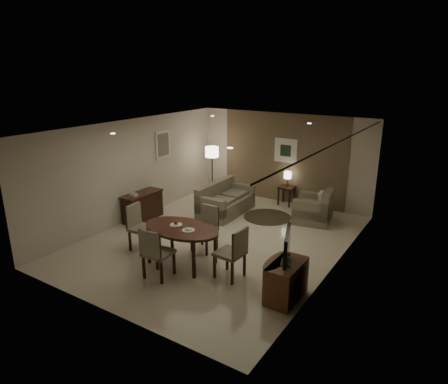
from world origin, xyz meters
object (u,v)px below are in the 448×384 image
Objects in this scene: chair_near at (158,252)px; chair_left at (143,228)px; armchair at (313,206)px; chair_right at (230,252)px; tv_cabinet at (286,281)px; side_table at (286,196)px; dining_table at (182,245)px; console_desk at (143,206)px; sofa at (226,199)px; floor_lamp at (212,172)px; chair_far at (204,229)px.

chair_left is (-1.13, 0.74, -0.00)m from chair_near.
chair_right is at bearing -14.32° from armchair.
armchair is at bearing 103.91° from tv_cabinet.
chair_left reaches higher than side_table.
tv_cabinet is at bearing -1.88° from dining_table.
armchair is at bearing -39.86° from chair_left.
console_desk is 2.32m from sofa.
armchair is (0.30, 3.74, -0.09)m from chair_right.
console_desk is 1.91m from chair_left.
floor_lamp reaches higher than side_table.
side_table is (0.27, 3.89, -0.22)m from chair_far.
chair_near reaches higher than side_table.
floor_lamp is at bearing 79.67° from console_desk.
chair_left reaches higher than tv_cabinet.
chair_near reaches higher than sofa.
armchair is at bearing -112.87° from chair_near.
chair_near is 1.04× the size of chair_far.
sofa is at bearing -10.95° from chair_left.
chair_near is (-0.02, -0.70, 0.12)m from dining_table.
sofa is 1.13× the size of floor_lamp.
console_desk is at bearing 150.18° from dining_table.
chair_right reaches higher than side_table.
chair_far is 2.46m from sofa.
tv_cabinet is 0.89× the size of chair_far.
chair_near reaches higher than armchair.
side_table is (1.46, 4.60, -0.24)m from chair_left.
floor_lamp is (-2.00, 4.07, 0.41)m from dining_table.
chair_near is 5.17m from floor_lamp.
floor_lamp reaches higher than console_desk.
chair_near is 1.07× the size of armchair.
floor_lamp reaches higher than chair_left.
tv_cabinet is at bearing -65.93° from side_table.
dining_table reaches higher than side_table.
console_desk reaches higher than tv_cabinet.
chair_near reaches higher than chair_far.
sofa is (-1.99, 3.02, -0.10)m from chair_right.
console_desk is at bearing -130.73° from side_table.
console_desk is at bearing -45.37° from chair_near.
armchair is at bearing 30.92° from console_desk.
chair_far is at bearing -160.29° from sofa.
chair_far is at bearing 87.51° from dining_table.
console_desk is at bearing -68.78° from armchair.
chair_right is at bearing -79.49° from side_table.
sofa is at bearing 110.16° from chair_far.
floor_lamp is (-3.45, 0.29, 0.37)m from armchair.
dining_table is (2.48, -1.42, 0.03)m from console_desk.
chair_right is 5.12m from floor_lamp.
dining_table is 0.94× the size of sofa.
chair_near is at bearing -40.80° from console_desk.
dining_table is 1.63× the size of chair_right.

